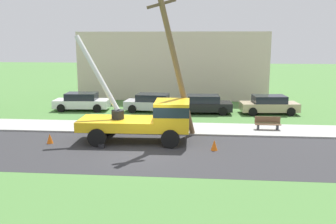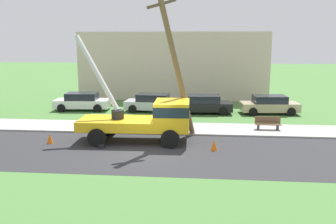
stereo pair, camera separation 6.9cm
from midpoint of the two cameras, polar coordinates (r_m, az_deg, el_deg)
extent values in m
plane|color=#477538|center=(31.20, -0.23, 0.42)|extent=(120.00, 120.00, 0.00)
cube|color=#2B2B2D|center=(19.62, -3.60, -6.02)|extent=(80.00, 7.10, 0.01)
cube|color=#9E9E99|center=(24.50, -1.77, -2.42)|extent=(80.00, 3.15, 0.10)
cube|color=gold|center=(21.53, -7.73, -1.75)|extent=(4.37, 2.53, 0.55)
cube|color=gold|center=(21.04, 0.54, -0.48)|extent=(1.97, 2.46, 1.60)
cube|color=#19232D|center=(20.97, 0.54, 0.46)|extent=(1.99, 2.48, 0.56)
cylinder|color=black|center=(21.41, -7.72, -0.38)|extent=(0.70, 0.70, 0.50)
cylinder|color=silver|center=(22.00, -10.83, 5.88)|extent=(2.92, 1.57, 4.26)
cube|color=black|center=(20.51, -10.10, -5.13)|extent=(0.31, 0.31, 0.20)
cube|color=black|center=(23.24, -8.44, -3.16)|extent=(0.31, 0.31, 0.20)
cylinder|color=black|center=(20.11, 0.24, -4.10)|extent=(1.00, 0.30, 1.00)
cylinder|color=black|center=(22.44, 0.59, -2.50)|extent=(1.00, 0.30, 1.00)
cylinder|color=black|center=(20.71, -10.81, -3.85)|extent=(1.00, 0.30, 1.00)
cylinder|color=black|center=(22.98, -9.35, -2.32)|extent=(1.00, 0.30, 1.00)
cylinder|color=brown|center=(21.71, 1.12, 7.29)|extent=(2.43, 1.84, 8.75)
cube|color=brown|center=(21.28, -1.07, 16.09)|extent=(1.55, 1.15, 0.64)
cone|color=orange|center=(19.90, 6.93, -5.01)|extent=(0.36, 0.36, 0.56)
cone|color=orange|center=(22.06, -17.56, -3.85)|extent=(0.36, 0.36, 0.56)
cone|color=orange|center=(22.39, 0.96, -3.11)|extent=(0.36, 0.36, 0.56)
cube|color=silver|center=(31.57, -12.98, 1.27)|extent=(4.49, 2.04, 0.65)
cube|color=black|center=(31.47, -13.03, 2.35)|extent=(2.55, 1.79, 0.55)
cylinder|color=black|center=(30.40, -10.75, 0.55)|extent=(0.64, 0.22, 0.64)
cylinder|color=black|center=(32.13, -10.05, 1.14)|extent=(0.64, 0.22, 0.64)
cylinder|color=black|center=(31.17, -15.97, 0.57)|extent=(0.64, 0.22, 0.64)
cylinder|color=black|center=(32.86, -15.01, 1.15)|extent=(0.64, 0.22, 0.64)
cube|color=#B7B7BF|center=(30.18, -2.40, 1.10)|extent=(4.55, 2.20, 0.65)
cube|color=black|center=(30.08, -2.41, 2.23)|extent=(2.61, 1.88, 0.55)
cylinder|color=black|center=(29.06, 0.00, 0.27)|extent=(0.64, 0.22, 0.64)
cylinder|color=black|center=(30.80, 0.62, 0.88)|extent=(0.64, 0.22, 0.64)
cylinder|color=black|center=(29.72, -5.51, 0.46)|extent=(0.64, 0.22, 0.64)
cylinder|color=black|center=(31.43, -4.60, 1.05)|extent=(0.64, 0.22, 0.64)
cube|color=black|center=(29.61, 5.28, 0.87)|extent=(4.49, 2.03, 0.65)
cube|color=black|center=(29.51, 5.30, 2.02)|extent=(2.55, 1.79, 0.55)
cylinder|color=black|center=(28.89, 8.24, 0.09)|extent=(0.64, 0.22, 0.64)
cylinder|color=black|center=(30.65, 7.90, 0.73)|extent=(0.64, 0.22, 0.64)
cylinder|color=black|center=(28.72, 2.47, 0.13)|extent=(0.64, 0.22, 0.64)
cylinder|color=black|center=(30.49, 2.46, 0.77)|extent=(0.64, 0.22, 0.64)
cube|color=tan|center=(30.35, 14.99, 0.79)|extent=(4.55, 2.21, 0.65)
cube|color=black|center=(30.26, 15.04, 1.91)|extent=(2.61, 1.88, 0.55)
cylinder|color=black|center=(29.96, 18.09, 0.04)|extent=(0.64, 0.22, 0.64)
cylinder|color=black|center=(31.65, 17.09, 0.67)|extent=(0.64, 0.22, 0.64)
cylinder|color=black|center=(29.18, 12.67, 0.04)|extent=(0.64, 0.22, 0.64)
cylinder|color=black|center=(30.91, 11.94, 0.68)|extent=(0.64, 0.22, 0.64)
cube|color=brown|center=(24.59, 14.81, -1.79)|extent=(1.60, 0.44, 0.06)
cube|color=brown|center=(24.73, 14.76, -1.12)|extent=(1.60, 0.06, 0.40)
cube|color=#333338|center=(24.54, 13.40, -2.28)|extent=(0.10, 0.40, 0.45)
cube|color=#333338|center=(24.74, 16.16, -2.31)|extent=(0.10, 0.40, 0.45)
cube|color=beige|center=(38.11, 0.82, 7.20)|extent=(18.00, 6.00, 6.40)
camera|label=1|loc=(0.03, -90.09, -0.02)|focal=40.22mm
camera|label=2|loc=(0.03, 89.91, 0.02)|focal=40.22mm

